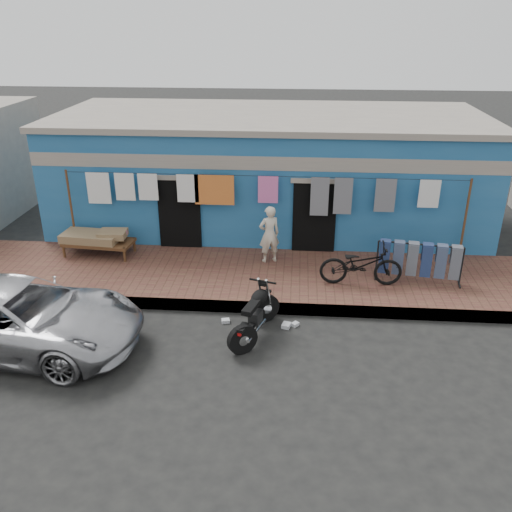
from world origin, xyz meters
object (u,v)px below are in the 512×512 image
(bicycle, at_px, (361,260))
(charpoy, at_px, (99,243))
(motorcycle, at_px, (255,313))
(jeans_rack, at_px, (419,261))
(car, at_px, (17,316))
(seated_person, at_px, (269,234))

(bicycle, height_order, charpoy, bicycle)
(motorcycle, distance_m, charpoy, 5.34)
(charpoy, height_order, jeans_rack, jeans_rack)
(bicycle, relative_size, jeans_rack, 0.91)
(car, relative_size, motorcycle, 2.84)
(motorcycle, xyz_separation_m, jeans_rack, (3.62, 2.33, 0.21))
(charpoy, xyz_separation_m, jeans_rack, (7.90, -0.86, 0.17))
(bicycle, xyz_separation_m, motorcycle, (-2.26, -2.01, -0.33))
(seated_person, relative_size, charpoy, 0.76)
(car, height_order, seated_person, seated_person)
(jeans_rack, bearing_deg, car, -159.41)
(car, xyz_separation_m, seated_person, (4.60, 3.82, 0.29))
(seated_person, bearing_deg, jeans_rack, 145.46)
(car, distance_m, jeans_rack, 8.66)
(charpoy, bearing_deg, motorcycle, -36.65)
(seated_person, relative_size, bicycle, 0.79)
(car, relative_size, jeans_rack, 2.39)
(motorcycle, relative_size, jeans_rack, 0.84)
(motorcycle, bearing_deg, jeans_rack, 49.40)
(seated_person, xyz_separation_m, jeans_rack, (3.51, -0.77, -0.25))
(bicycle, xyz_separation_m, charpoy, (-6.55, 1.17, -0.29))
(bicycle, height_order, jeans_rack, bicycle)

